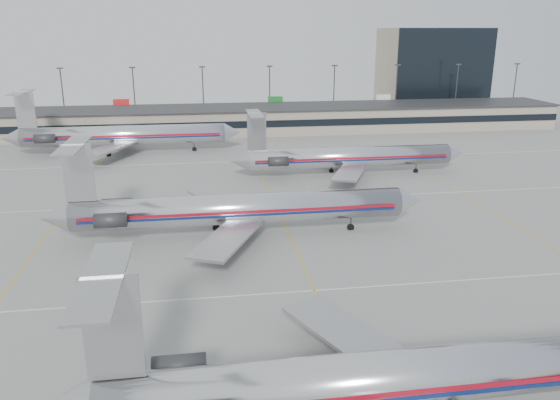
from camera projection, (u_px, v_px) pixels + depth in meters
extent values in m
plane|color=gray|center=(340.00, 346.00, 44.13)|extent=(260.00, 260.00, 0.00)
cube|color=silver|center=(314.00, 290.00, 53.57)|extent=(160.00, 0.15, 0.02)
cube|color=gray|center=(241.00, 120.00, 135.73)|extent=(160.00, 16.00, 6.00)
cube|color=black|center=(244.00, 125.00, 128.03)|extent=(160.00, 0.20, 1.60)
cube|color=#2D2D30|center=(241.00, 107.00, 134.81)|extent=(162.00, 17.00, 0.30)
cylinder|color=#38383D|center=(63.00, 98.00, 141.25)|extent=(0.30, 0.30, 15.00)
cube|color=#2D2D30|center=(60.00, 68.00, 138.98)|extent=(1.60, 0.40, 0.35)
cylinder|color=#38383D|center=(134.00, 97.00, 143.79)|extent=(0.30, 0.30, 15.00)
cube|color=#2D2D30|center=(132.00, 67.00, 141.52)|extent=(1.60, 0.40, 0.35)
cylinder|color=#38383D|center=(203.00, 96.00, 146.33)|extent=(0.30, 0.30, 15.00)
cube|color=#2D2D30|center=(202.00, 67.00, 144.06)|extent=(1.60, 0.40, 0.35)
cylinder|color=#38383D|center=(270.00, 95.00, 148.87)|extent=(0.30, 0.30, 15.00)
cube|color=#2D2D30|center=(270.00, 66.00, 146.60)|extent=(1.60, 0.40, 0.35)
cylinder|color=#38383D|center=(334.00, 94.00, 151.42)|extent=(0.30, 0.30, 15.00)
cube|color=#2D2D30|center=(335.00, 66.00, 149.15)|extent=(1.60, 0.40, 0.35)
cylinder|color=#38383D|center=(396.00, 93.00, 153.96)|extent=(0.30, 0.30, 15.00)
cube|color=#2D2D30|center=(398.00, 65.00, 151.69)|extent=(1.60, 0.40, 0.35)
cylinder|color=#38383D|center=(456.00, 92.00, 156.50)|extent=(0.30, 0.30, 15.00)
cube|color=#2D2D30|center=(459.00, 64.00, 154.23)|extent=(1.60, 0.40, 0.35)
cylinder|color=#38383D|center=(514.00, 91.00, 159.04)|extent=(0.30, 0.30, 15.00)
cube|color=#2D2D30|center=(517.00, 64.00, 156.77)|extent=(1.60, 0.40, 0.35)
cube|color=tan|center=(431.00, 70.00, 169.97)|extent=(30.00, 20.00, 25.00)
cylinder|color=silver|center=(409.00, 376.00, 34.74)|extent=(38.63, 3.57, 3.57)
cube|color=maroon|center=(420.00, 392.00, 33.00)|extent=(36.70, 0.05, 0.34)
cube|color=#0B1C4F|center=(420.00, 398.00, 33.12)|extent=(36.70, 0.05, 0.27)
cube|color=#A9A9AE|center=(350.00, 336.00, 41.14)|extent=(8.98, 13.09, 0.31)
cube|color=#A9A9AE|center=(113.00, 328.00, 30.70)|extent=(3.28, 0.24, 6.57)
cube|color=#A9A9AE|center=(102.00, 278.00, 29.74)|extent=(2.32, 10.14, 0.17)
cylinder|color=#2D2D30|center=(179.00, 367.00, 35.21)|extent=(3.48, 1.64, 1.64)
cylinder|color=#2D2D30|center=(353.00, 392.00, 37.29)|extent=(0.19, 0.19, 1.59)
cylinder|color=silver|center=(241.00, 209.00, 66.80)|extent=(40.09, 3.71, 3.71)
cone|color=silver|center=(409.00, 201.00, 69.86)|extent=(3.21, 3.71, 3.71)
cone|color=#A9A9AE|center=(54.00, 218.00, 63.71)|extent=(3.61, 3.71, 3.71)
cube|color=maroon|center=(242.00, 213.00, 64.99)|extent=(38.09, 0.05, 0.35)
cube|color=#0B1C4F|center=(242.00, 216.00, 65.11)|extent=(38.09, 0.05, 0.28)
cube|color=#A9A9AE|center=(222.00, 200.00, 73.44)|extent=(9.32, 13.59, 0.32)
cube|color=#A9A9AE|center=(228.00, 238.00, 60.19)|extent=(9.32, 13.59, 0.32)
cube|color=#A9A9AE|center=(78.00, 173.00, 62.61)|extent=(3.41, 0.25, 6.82)
cube|color=#A9A9AE|center=(73.00, 146.00, 61.61)|extent=(2.41, 10.52, 0.18)
cylinder|color=#2D2D30|center=(117.00, 205.00, 67.28)|extent=(3.61, 1.70, 1.70)
cylinder|color=#2D2D30|center=(110.00, 220.00, 61.89)|extent=(3.61, 1.70, 1.70)
cylinder|color=#2D2D30|center=(351.00, 224.00, 69.58)|extent=(0.20, 0.20, 1.65)
cylinder|color=#2D2D30|center=(217.00, 238.00, 64.90)|extent=(0.20, 0.20, 1.65)
cylinder|color=#2D2D30|center=(216.00, 224.00, 69.44)|extent=(0.20, 0.20, 1.65)
cylinder|color=black|center=(351.00, 227.00, 69.72)|extent=(0.90, 0.30, 0.90)
cylinder|color=silver|center=(350.00, 157.00, 95.08)|extent=(35.60, 3.47, 3.47)
cone|color=silver|center=(455.00, 153.00, 97.81)|extent=(3.00, 3.47, 3.47)
cone|color=#A9A9AE|center=(239.00, 161.00, 92.33)|extent=(3.37, 3.47, 3.47)
cube|color=maroon|center=(353.00, 158.00, 93.39)|extent=(33.82, 0.05, 0.33)
cube|color=#0B1C4F|center=(353.00, 161.00, 93.51)|extent=(33.82, 0.05, 0.26)
cube|color=#A9A9AE|center=(331.00, 154.00, 101.29)|extent=(8.71, 12.70, 0.30)
cube|color=#A9A9AE|center=(350.00, 172.00, 88.91)|extent=(8.71, 12.70, 0.30)
cube|color=#A9A9AE|center=(257.00, 131.00, 91.30)|extent=(3.19, 0.23, 6.37)
cube|color=#A9A9AE|center=(255.00, 114.00, 90.36)|extent=(2.25, 9.84, 0.17)
cylinder|color=#2D2D30|center=(274.00, 154.00, 95.66)|extent=(3.37, 1.59, 1.59)
cylinder|color=#2D2D30|center=(278.00, 161.00, 90.62)|extent=(3.37, 1.59, 1.59)
cylinder|color=#2D2D30|center=(416.00, 168.00, 97.55)|extent=(0.19, 0.19, 1.55)
cylinder|color=#2D2D30|center=(338.00, 175.00, 93.31)|extent=(0.19, 0.19, 1.55)
cylinder|color=#2D2D30|center=(331.00, 168.00, 97.55)|extent=(0.19, 0.19, 1.55)
cylinder|color=black|center=(416.00, 171.00, 97.68)|extent=(0.84, 0.28, 0.84)
cylinder|color=silver|center=(125.00, 135.00, 112.07)|extent=(40.70, 3.96, 3.96)
cone|color=silver|center=(232.00, 132.00, 115.19)|extent=(3.43, 3.96, 3.96)
cone|color=#A9A9AE|center=(11.00, 138.00, 108.92)|extent=(3.86, 3.96, 3.96)
cube|color=maroon|center=(124.00, 136.00, 110.14)|extent=(38.66, 0.05, 0.37)
cube|color=#0B1C4F|center=(124.00, 138.00, 110.27)|extent=(38.66, 0.05, 0.30)
cube|color=#A9A9AE|center=(120.00, 134.00, 119.16)|extent=(9.96, 14.52, 0.34)
cube|color=#A9A9AE|center=(110.00, 148.00, 105.01)|extent=(9.96, 14.52, 0.34)
cube|color=#A9A9AE|center=(25.00, 110.00, 107.74)|extent=(3.64, 0.27, 7.28)
cube|color=#A9A9AE|center=(21.00, 92.00, 106.67)|extent=(2.57, 11.25, 0.19)
cylinder|color=#2D2D30|center=(52.00, 133.00, 112.74)|extent=(3.86, 1.82, 1.82)
cylinder|color=#2D2D30|center=(45.00, 139.00, 106.98)|extent=(3.86, 1.82, 1.82)
cylinder|color=#2D2D30|center=(194.00, 147.00, 114.89)|extent=(0.21, 0.21, 1.77)
cylinder|color=#2D2D30|center=(108.00, 152.00, 110.05)|extent=(0.21, 0.21, 1.77)
cylinder|color=#2D2D30|center=(112.00, 147.00, 114.90)|extent=(0.21, 0.21, 1.77)
cylinder|color=black|center=(194.00, 149.00, 115.04)|extent=(0.96, 0.32, 0.96)
cube|color=#A4A4A4|center=(432.00, 391.00, 37.93)|extent=(4.01, 2.80, 0.53)
cube|color=#2D2D30|center=(442.00, 375.00, 37.66)|extent=(3.88, 2.44, 1.35)
cylinder|color=black|center=(447.00, 387.00, 38.73)|extent=(0.53, 0.17, 0.53)
cylinder|color=black|center=(454.00, 397.00, 37.64)|extent=(0.53, 0.17, 0.53)
cylinder|color=black|center=(410.00, 390.00, 38.35)|extent=(0.53, 0.17, 0.53)
imported|color=#BCD914|center=(394.00, 388.00, 37.55)|extent=(0.79, 0.63, 1.88)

